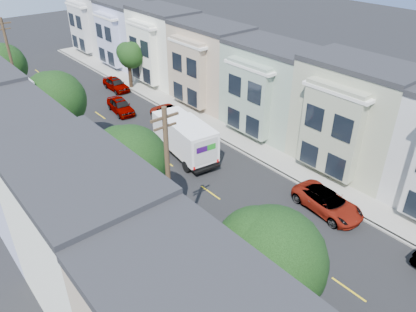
# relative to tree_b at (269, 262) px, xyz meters

# --- Properties ---
(ground) EXTENTS (160.00, 160.00, 0.00)m
(ground) POSITION_rel_tree_b_xyz_m (6.30, 5.26, -5.61)
(ground) COLOR black
(ground) RESTS_ON ground
(road_slab) EXTENTS (12.00, 70.00, 0.02)m
(road_slab) POSITION_rel_tree_b_xyz_m (6.30, 20.26, -5.60)
(road_slab) COLOR black
(road_slab) RESTS_ON ground
(curb_left) EXTENTS (0.30, 70.00, 0.15)m
(curb_left) POSITION_rel_tree_b_xyz_m (0.25, 20.26, -5.54)
(curb_left) COLOR gray
(curb_left) RESTS_ON ground
(curb_right) EXTENTS (0.30, 70.00, 0.15)m
(curb_right) POSITION_rel_tree_b_xyz_m (12.35, 20.26, -5.54)
(curb_right) COLOR gray
(curb_right) RESTS_ON ground
(sidewalk_left) EXTENTS (2.60, 70.00, 0.15)m
(sidewalk_left) POSITION_rel_tree_b_xyz_m (-1.05, 20.26, -5.54)
(sidewalk_left) COLOR gray
(sidewalk_left) RESTS_ON ground
(sidewalk_right) EXTENTS (2.60, 70.00, 0.15)m
(sidewalk_right) POSITION_rel_tree_b_xyz_m (13.65, 20.26, -5.54)
(sidewalk_right) COLOR gray
(sidewalk_right) RESTS_ON ground
(centerline) EXTENTS (0.12, 70.00, 0.01)m
(centerline) POSITION_rel_tree_b_xyz_m (6.30, 20.26, -5.61)
(centerline) COLOR gold
(centerline) RESTS_ON ground
(townhouse_row_left) EXTENTS (5.00, 70.00, 8.50)m
(townhouse_row_left) POSITION_rel_tree_b_xyz_m (-4.85, 20.26, -5.61)
(townhouse_row_left) COLOR #91A793
(townhouse_row_left) RESTS_ON ground
(townhouse_row_right) EXTENTS (5.00, 70.00, 8.50)m
(townhouse_row_right) POSITION_rel_tree_b_xyz_m (17.45, 20.26, -5.61)
(townhouse_row_right) COLOR #91A793
(townhouse_row_right) RESTS_ON ground
(tree_b) EXTENTS (4.70, 4.70, 7.99)m
(tree_b) POSITION_rel_tree_b_xyz_m (0.00, 0.00, 0.00)
(tree_b) COLOR black
(tree_b) RESTS_ON ground
(tree_c) EXTENTS (4.70, 4.70, 7.36)m
(tree_c) POSITION_rel_tree_b_xyz_m (0.00, 11.48, -0.62)
(tree_c) COLOR black
(tree_c) RESTS_ON ground
(tree_d) EXTENTS (4.70, 4.70, 7.76)m
(tree_d) POSITION_rel_tree_b_xyz_m (0.00, 22.90, -0.22)
(tree_d) COLOR black
(tree_d) RESTS_ON ground
(tree_e) EXTENTS (4.70, 4.70, 6.95)m
(tree_e) POSITION_rel_tree_b_xyz_m (0.00, 37.30, -1.03)
(tree_e) COLOR black
(tree_e) RESTS_ON ground
(tree_far_r) EXTENTS (3.10, 3.10, 5.52)m
(tree_far_r) POSITION_rel_tree_b_xyz_m (13.20, 34.06, -1.69)
(tree_far_r) COLOR black
(tree_far_r) RESTS_ON ground
(utility_pole_near) EXTENTS (1.60, 0.26, 10.00)m
(utility_pole_near) POSITION_rel_tree_b_xyz_m (0.00, 7.26, -0.46)
(utility_pole_near) COLOR #42301E
(utility_pole_near) RESTS_ON ground
(utility_pole_far) EXTENTS (1.60, 0.26, 10.00)m
(utility_pole_far) POSITION_rel_tree_b_xyz_m (0.00, 33.26, -0.46)
(utility_pole_far) COLOR #42301E
(utility_pole_far) RESTS_ON ground
(fedex_truck) EXTENTS (2.68, 6.96, 3.34)m
(fedex_truck) POSITION_rel_tree_b_xyz_m (8.19, 16.89, -3.75)
(fedex_truck) COLOR white
(fedex_truck) RESTS_ON ground
(lead_sedan) EXTENTS (2.38, 4.86, 1.51)m
(lead_sedan) POSITION_rel_tree_b_xyz_m (8.39, 28.50, -4.85)
(lead_sedan) COLOR black
(lead_sedan) RESTS_ON ground
(parked_left_c) EXTENTS (2.34, 4.91, 1.43)m
(parked_left_c) POSITION_rel_tree_b_xyz_m (1.40, 6.28, -4.89)
(parked_left_c) COLOR gray
(parked_left_c) RESTS_ON ground
(parked_left_d) EXTENTS (2.18, 4.87, 1.44)m
(parked_left_d) POSITION_rel_tree_b_xyz_m (1.40, 17.24, -4.89)
(parked_left_d) COLOR #550D1F
(parked_left_d) RESTS_ON ground
(parked_right_b) EXTENTS (2.87, 5.41, 1.45)m
(parked_right_b) POSITION_rel_tree_b_xyz_m (11.20, 4.36, -4.89)
(parked_right_b) COLOR silver
(parked_right_b) RESTS_ON ground
(parked_right_c) EXTENTS (2.68, 5.57, 1.53)m
(parked_right_c) POSITION_rel_tree_b_xyz_m (11.20, 22.72, -4.85)
(parked_right_c) COLOR black
(parked_right_c) RESTS_ON ground
(parked_right_d) EXTENTS (1.82, 4.58, 1.48)m
(parked_right_d) POSITION_rel_tree_b_xyz_m (11.20, 34.65, -4.87)
(parked_right_d) COLOR black
(parked_right_d) RESTS_ON ground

